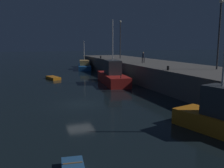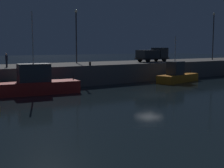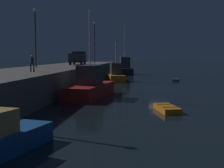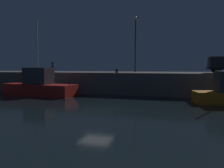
# 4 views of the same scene
# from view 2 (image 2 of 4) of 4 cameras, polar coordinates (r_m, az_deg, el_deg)

# --- Properties ---
(ground_plane) EXTENTS (320.00, 320.00, 0.00)m
(ground_plane) POSITION_cam_2_polar(r_m,az_deg,el_deg) (34.63, 6.82, -1.95)
(ground_plane) COLOR black
(pier_quay) EXTENTS (76.47, 9.59, 2.74)m
(pier_quay) POSITION_cam_2_polar(r_m,az_deg,el_deg) (46.78, -5.05, 2.05)
(pier_quay) COLOR #5B5956
(pier_quay) RESTS_ON ground
(fishing_trawler_red) EXTENTS (8.36, 4.26, 6.80)m
(fishing_trawler_red) POSITION_cam_2_polar(r_m,az_deg,el_deg) (47.40, 11.86, 1.54)
(fishing_trawler_red) COLOR orange
(fishing_trawler_red) RESTS_ON ground
(fishing_boat_blue) EXTENTS (9.84, 4.02, 9.10)m
(fishing_boat_blue) POSITION_cam_2_polar(r_m,az_deg,el_deg) (35.72, -13.85, 0.03)
(fishing_boat_blue) COLOR red
(fishing_boat_blue) RESTS_ON ground
(lamp_post_east) EXTENTS (0.44, 0.44, 8.06)m
(lamp_post_east) POSITION_cam_2_polar(r_m,az_deg,el_deg) (48.27, -6.56, 9.40)
(lamp_post_east) COLOR #38383D
(lamp_post_east) RESTS_ON pier_quay
(lamp_post_central) EXTENTS (0.44, 0.44, 8.89)m
(lamp_post_central) POSITION_cam_2_polar(r_m,az_deg,el_deg) (63.12, 18.04, 8.89)
(lamp_post_central) COLOR #38383D
(lamp_post_central) RESTS_ON pier_quay
(utility_truck) EXTENTS (5.92, 2.61, 2.34)m
(utility_truck) POSITION_cam_2_polar(r_m,az_deg,el_deg) (52.81, 7.44, 5.40)
(utility_truck) COLOR black
(utility_truck) RESTS_ON pier_quay
(dockworker) EXTENTS (0.32, 0.45, 1.71)m
(dockworker) POSITION_cam_2_polar(r_m,az_deg,el_deg) (40.53, -18.73, 4.30)
(dockworker) COLOR black
(dockworker) RESTS_ON pier_quay
(bollard_west) EXTENTS (0.28, 0.28, 0.49)m
(bollard_west) POSITION_cam_2_polar(r_m,az_deg,el_deg) (42.38, -4.05, 3.75)
(bollard_west) COLOR black
(bollard_west) RESTS_ON pier_quay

